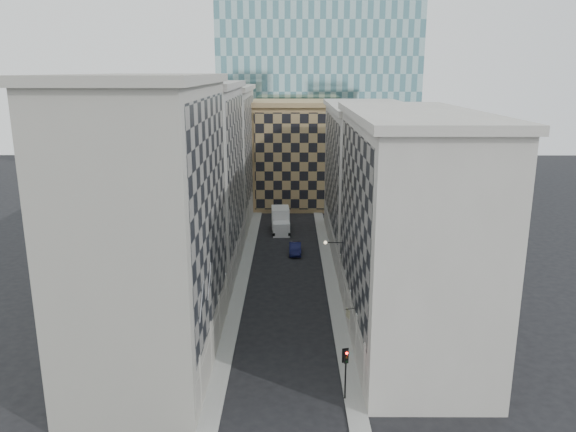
{
  "coord_description": "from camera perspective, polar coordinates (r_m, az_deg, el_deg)",
  "views": [
    {
      "loc": [
        0.44,
        -33.15,
        23.97
      ],
      "look_at": [
        0.24,
        14.59,
        11.57
      ],
      "focal_mm": 35.0,
      "sensor_mm": 36.0,
      "label": 1
    }
  ],
  "objects": [
    {
      "name": "bldg_left_c",
      "position": [
        89.84,
        -7.04,
        6.04
      ],
      "size": [
        10.8,
        22.8,
        21.7
      ],
      "color": "#A7A497",
      "rests_on": "ground"
    },
    {
      "name": "bldg_right_a",
      "position": [
        51.12,
        12.02,
        -1.25
      ],
      "size": [
        10.8,
        26.8,
        20.7
      ],
      "color": "#B4AFA5",
      "rests_on": "ground"
    },
    {
      "name": "bracket_lamp",
      "position": [
        59.98,
        4.0,
        -2.71
      ],
      "size": [
        1.98,
        0.36,
        0.36
      ],
      "color": "black",
      "rests_on": "ground"
    },
    {
      "name": "shop_sign",
      "position": [
        49.0,
        6.14,
        -9.79
      ],
      "size": [
        0.86,
        0.76,
        0.85
      ],
      "rotation": [
        0.0,
        0.0,
        0.25
      ],
      "color": "black",
      "rests_on": "ground"
    },
    {
      "name": "traffic_light",
      "position": [
        42.97,
        5.89,
        -14.67
      ],
      "size": [
        0.5,
        0.48,
        4.03
      ],
      "rotation": [
        0.0,
        0.0,
        0.25
      ],
      "color": "black",
      "rests_on": "sidewalk_east"
    },
    {
      "name": "box_truck",
      "position": [
        85.87,
        -0.76,
        -0.57
      ],
      "size": [
        3.0,
        6.62,
        3.55
      ],
      "rotation": [
        0.0,
        0.0,
        0.06
      ],
      "color": "white",
      "rests_on": "ground"
    },
    {
      "name": "bldg_right_b",
      "position": [
        77.18,
        8.04,
        3.88
      ],
      "size": [
        10.8,
        28.8,
        19.7
      ],
      "color": "#B4AFA5",
      "rests_on": "ground"
    },
    {
      "name": "sidewalk_west",
      "position": [
        67.76,
        -4.62,
        -6.14
      ],
      "size": [
        1.5,
        100.0,
        0.15
      ],
      "primitive_type": "cube",
      "color": "gray",
      "rests_on": "ground"
    },
    {
      "name": "dark_car",
      "position": [
        75.67,
        0.73,
        -3.31
      ],
      "size": [
        1.59,
        4.56,
        1.5
      ],
      "primitive_type": "imported",
      "rotation": [
        0.0,
        0.0,
        0.0
      ],
      "color": "#10133B",
      "rests_on": "ground"
    },
    {
      "name": "bldg_left_a",
      "position": [
        47.17,
        -13.66,
        -0.78
      ],
      "size": [
        10.8,
        22.8,
        23.7
      ],
      "color": "#A7A497",
      "rests_on": "ground"
    },
    {
      "name": "bldg_left_b",
      "position": [
        68.29,
        -9.33,
        3.7
      ],
      "size": [
        10.8,
        22.8,
        22.7
      ],
      "color": "gray",
      "rests_on": "ground"
    },
    {
      "name": "tan_block",
      "position": [
        102.1,
        1.12,
        6.38
      ],
      "size": [
        16.8,
        14.8,
        18.8
      ],
      "color": "#9E8854",
      "rests_on": "ground"
    },
    {
      "name": "church_tower",
      "position": [
        115.19,
        0.02,
        16.05
      ],
      "size": [
        7.2,
        7.2,
        51.5
      ],
      "color": "#2F2A24",
      "rests_on": "ground"
    },
    {
      "name": "sidewalk_east",
      "position": [
        67.69,
        4.33,
        -6.15
      ],
      "size": [
        1.5,
        100.0,
        0.15
      ],
      "primitive_type": "cube",
      "color": "gray",
      "rests_on": "ground"
    },
    {
      "name": "flagpoles_left",
      "position": [
        42.75,
        -8.38,
        -7.53
      ],
      "size": [
        0.1,
        6.33,
        2.33
      ],
      "color": "gray",
      "rests_on": "ground"
    }
  ]
}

